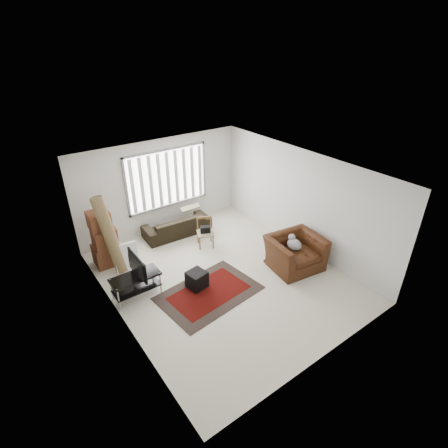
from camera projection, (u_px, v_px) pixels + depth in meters
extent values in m
plane|color=beige|center=(223.00, 277.00, 8.46)|extent=(6.00, 6.00, 0.00)
cube|color=white|center=(223.00, 171.00, 7.15)|extent=(5.00, 6.00, 0.02)
cube|color=silver|center=(161.00, 186.00, 9.93)|extent=(5.00, 0.02, 2.70)
cube|color=silver|center=(330.00, 302.00, 5.68)|extent=(5.00, 0.02, 2.70)
cube|color=silver|center=(114.00, 267.00, 6.52)|extent=(0.02, 6.00, 2.70)
cube|color=silver|center=(300.00, 200.00, 9.09)|extent=(0.02, 6.00, 2.70)
cube|color=white|center=(167.00, 178.00, 9.92)|extent=(2.40, 0.01, 1.60)
cube|color=gray|center=(167.00, 178.00, 9.90)|extent=(2.52, 0.06, 1.72)
cube|color=white|center=(168.00, 179.00, 9.88)|extent=(2.40, 0.02, 1.55)
cube|color=black|center=(209.00, 293.00, 7.92)|extent=(2.34, 1.69, 0.02)
cube|color=#470906|center=(209.00, 292.00, 7.91)|extent=(1.83, 1.19, 0.00)
cube|color=black|center=(135.00, 277.00, 7.61)|extent=(1.08, 0.48, 0.04)
cube|color=black|center=(137.00, 288.00, 7.75)|extent=(1.03, 0.45, 0.03)
cylinder|color=#B2B2B7|center=(119.00, 300.00, 7.33)|extent=(0.03, 0.03, 0.54)
cylinder|color=#B2B2B7|center=(160.00, 282.00, 7.83)|extent=(0.03, 0.03, 0.54)
cylinder|color=#B2B2B7|center=(112.00, 289.00, 7.62)|extent=(0.03, 0.03, 0.54)
cylinder|color=#B2B2B7|center=(152.00, 273.00, 8.12)|extent=(0.03, 0.03, 0.54)
imported|color=black|center=(133.00, 267.00, 7.48)|extent=(0.11, 0.87, 0.50)
cube|color=black|center=(197.00, 279.00, 8.01)|extent=(0.46, 0.46, 0.40)
cube|color=brown|center=(107.00, 254.00, 8.82)|extent=(0.60, 0.55, 0.54)
cube|color=brown|center=(104.00, 237.00, 8.56)|extent=(0.55, 0.49, 0.49)
cube|color=brown|center=(99.00, 220.00, 8.35)|extent=(0.49, 0.49, 0.43)
cube|color=silver|center=(127.00, 257.00, 8.53)|extent=(0.59, 0.27, 0.73)
cylinder|color=brown|center=(110.00, 236.00, 8.24)|extent=(0.60, 0.77, 1.97)
imported|color=black|center=(177.00, 222.00, 10.08)|extent=(1.98, 0.95, 0.75)
cube|color=#8A7B5A|center=(205.00, 233.00, 9.49)|extent=(0.57, 0.57, 0.05)
cylinder|color=brown|center=(200.00, 243.00, 9.40)|extent=(0.04, 0.04, 0.40)
cylinder|color=brown|center=(213.00, 242.00, 9.46)|extent=(0.04, 0.04, 0.40)
cylinder|color=brown|center=(198.00, 237.00, 9.71)|extent=(0.04, 0.04, 0.40)
cylinder|color=brown|center=(211.00, 235.00, 9.77)|extent=(0.04, 0.04, 0.40)
cube|color=brown|center=(204.00, 218.00, 9.47)|extent=(0.39, 0.21, 0.06)
cube|color=brown|center=(197.00, 224.00, 9.52)|extent=(0.05, 0.05, 0.40)
cube|color=brown|center=(211.00, 223.00, 9.59)|extent=(0.05, 0.05, 0.40)
cube|color=black|center=(205.00, 229.00, 9.43)|extent=(0.31, 0.25, 0.17)
imported|color=#3E1D0C|center=(295.00, 250.00, 8.61)|extent=(1.41, 1.27, 0.94)
ellipsoid|color=#59595B|center=(296.00, 246.00, 8.54)|extent=(0.30, 0.37, 0.23)
sphere|color=#59595B|center=(292.00, 237.00, 8.61)|extent=(0.18, 0.18, 0.18)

